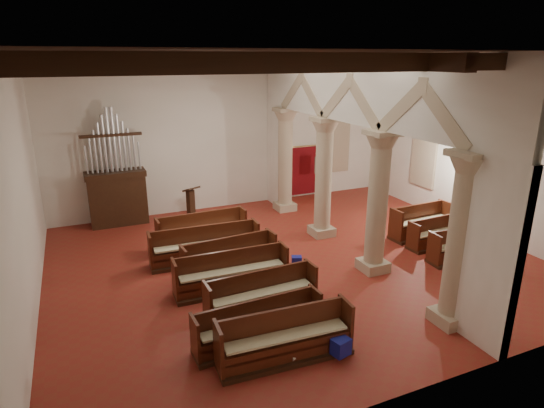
{
  "coord_description": "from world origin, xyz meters",
  "views": [
    {
      "loc": [
        -5.69,
        -11.3,
        5.89
      ],
      "look_at": [
        -0.52,
        0.5,
        1.73
      ],
      "focal_mm": 30.0,
      "sensor_mm": 36.0,
      "label": 1
    }
  ],
  "objects_px": {
    "processional_banner": "(319,183)",
    "aisle_pew_0": "(460,250)",
    "lectern": "(191,206)",
    "nave_pew_0": "(285,344)",
    "pipe_organ": "(117,188)"
  },
  "relations": [
    {
      "from": "lectern",
      "to": "nave_pew_0",
      "type": "relative_size",
      "value": 0.47
    },
    {
      "from": "lectern",
      "to": "processional_banner",
      "type": "distance_m",
      "value": 5.69
    },
    {
      "from": "pipe_organ",
      "to": "nave_pew_0",
      "type": "distance_m",
      "value": 9.99
    },
    {
      "from": "pipe_organ",
      "to": "lectern",
      "type": "relative_size",
      "value": 3.28
    },
    {
      "from": "pipe_organ",
      "to": "lectern",
      "type": "bearing_deg",
      "value": -14.87
    },
    {
      "from": "pipe_organ",
      "to": "lectern",
      "type": "distance_m",
      "value": 2.75
    },
    {
      "from": "nave_pew_0",
      "to": "aisle_pew_0",
      "type": "relative_size",
      "value": 1.39
    },
    {
      "from": "pipe_organ",
      "to": "nave_pew_0",
      "type": "bearing_deg",
      "value": -77.09
    },
    {
      "from": "lectern",
      "to": "pipe_organ",
      "type": "bearing_deg",
      "value": 140.95
    },
    {
      "from": "processional_banner",
      "to": "aisle_pew_0",
      "type": "xyz_separation_m",
      "value": [
        0.88,
        -7.17,
        -0.42
      ]
    },
    {
      "from": "aisle_pew_0",
      "to": "pipe_organ",
      "type": "bearing_deg",
      "value": 143.94
    },
    {
      "from": "pipe_organ",
      "to": "processional_banner",
      "type": "relative_size",
      "value": 2.12
    },
    {
      "from": "processional_banner",
      "to": "aisle_pew_0",
      "type": "bearing_deg",
      "value": -85.39
    },
    {
      "from": "lectern",
      "to": "nave_pew_0",
      "type": "xyz_separation_m",
      "value": [
        -0.31,
        -9.01,
        -0.2
      ]
    },
    {
      "from": "lectern",
      "to": "processional_banner",
      "type": "height_order",
      "value": "processional_banner"
    }
  ]
}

